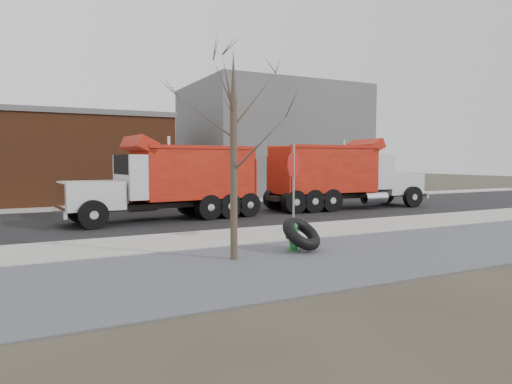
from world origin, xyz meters
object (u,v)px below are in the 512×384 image
fire_hydrant (294,238)px  dump_truck_red_a (342,174)px  truck_tire (302,234)px  stop_sign (294,176)px  dump_truck_red_b (172,178)px

fire_hydrant → dump_truck_red_a: 11.56m
truck_tire → stop_sign: (0.60, 1.41, 1.52)m
truck_tire → dump_truck_red_a: size_ratio=0.17×
stop_sign → dump_truck_red_b: dump_truck_red_b is taller
fire_hydrant → dump_truck_red_a: (7.91, 8.31, 1.43)m
fire_hydrant → dump_truck_red_b: 8.14m
fire_hydrant → dump_truck_red_b: size_ratio=0.10×
truck_tire → dump_truck_red_b: size_ratio=0.18×
fire_hydrant → truck_tire: 0.26m
truck_tire → dump_truck_red_a: dump_truck_red_a is taller
fire_hydrant → dump_truck_red_b: (-1.06, 7.96, 1.36)m
dump_truck_red_b → stop_sign: bearing=98.5°
stop_sign → dump_truck_red_a: size_ratio=0.34×
fire_hydrant → dump_truck_red_a: bearing=47.4°
fire_hydrant → stop_sign: (0.75, 1.25, 1.65)m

